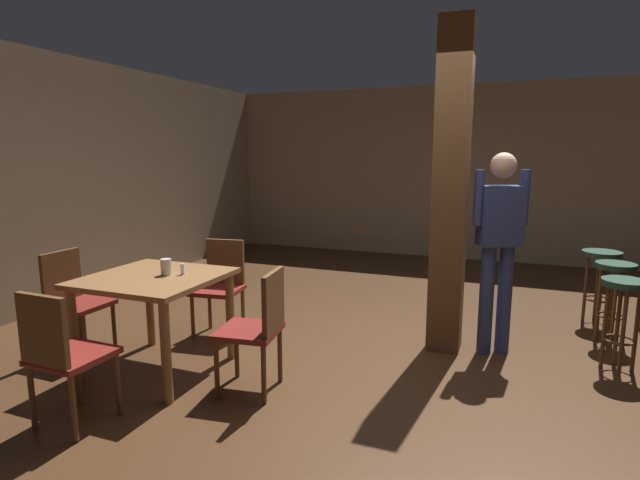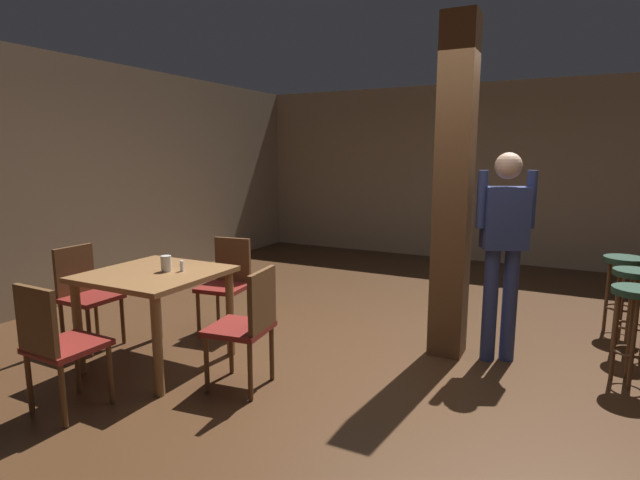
{
  "view_description": "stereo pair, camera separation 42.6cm",
  "coord_description": "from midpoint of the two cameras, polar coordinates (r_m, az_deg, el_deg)",
  "views": [
    {
      "loc": [
        0.78,
        -3.94,
        1.71
      ],
      "look_at": [
        -0.75,
        -0.02,
        0.98
      ],
      "focal_mm": 28.0,
      "sensor_mm": 36.0,
      "label": 1
    },
    {
      "loc": [
        1.17,
        -3.76,
        1.71
      ],
      "look_at": [
        -0.75,
        -0.02,
        0.98
      ],
      "focal_mm": 28.0,
      "sensor_mm": 36.0,
      "label": 2
    }
  ],
  "objects": [
    {
      "name": "wall_back",
      "position": [
        8.41,
        14.77,
        7.38
      ],
      "size": [
        8.0,
        0.1,
        2.8
      ],
      "primitive_type": "cube",
      "color": "gray",
      "rests_on": "ground_plane"
    },
    {
      "name": "ground_plane",
      "position": [
        4.32,
        6.73,
        -13.53
      ],
      "size": [
        10.8,
        10.8,
        0.0
      ],
      "primitive_type": "plane",
      "color": "#422816"
    },
    {
      "name": "wall_left",
      "position": [
        6.3,
        -31.07,
        5.61
      ],
      "size": [
        0.1,
        9.0,
        2.8
      ],
      "primitive_type": "cube",
      "color": "gray",
      "rests_on": "ground_plane"
    },
    {
      "name": "bar_stool_near",
      "position": [
        4.49,
        29.06,
        -6.38
      ],
      "size": [
        0.33,
        0.33,
        0.74
      ],
      "color": "#1E3828",
      "rests_on": "ground_plane"
    },
    {
      "name": "chair_south",
      "position": [
        3.61,
        -30.53,
        -11.02
      ],
      "size": [
        0.43,
        0.43,
        0.89
      ],
      "color": "maroon",
      "rests_on": "ground_plane"
    },
    {
      "name": "bar_stool_far",
      "position": [
        5.65,
        27.59,
        -2.96
      ],
      "size": [
        0.37,
        0.37,
        0.75
      ],
      "color": "#1E3828",
      "rests_on": "ground_plane"
    },
    {
      "name": "pillar",
      "position": [
        4.33,
        11.98,
        5.53
      ],
      "size": [
        0.28,
        0.28,
        2.8
      ],
      "primitive_type": "cube",
      "color": "brown",
      "rests_on": "ground_plane"
    },
    {
      "name": "salt_shaker",
      "position": [
        4.09,
        -18.35,
        -3.22
      ],
      "size": [
        0.03,
        0.03,
        0.09
      ],
      "primitive_type": "cylinder",
      "color": "silver",
      "rests_on": "dining_table"
    },
    {
      "name": "chair_west",
      "position": [
        4.83,
        -28.7,
        -5.83
      ],
      "size": [
        0.42,
        0.42,
        0.89
      ],
      "color": "maroon",
      "rests_on": "ground_plane"
    },
    {
      "name": "standing_person",
      "position": [
        4.36,
        17.2,
        0.07
      ],
      "size": [
        0.46,
        0.33,
        1.72
      ],
      "color": "navy",
      "rests_on": "ground_plane"
    },
    {
      "name": "dining_table",
      "position": [
        4.18,
        -21.19,
        -5.53
      ],
      "size": [
        0.98,
        0.98,
        0.78
      ],
      "color": "brown",
      "rests_on": "ground_plane"
    },
    {
      "name": "bar_stool_mid",
      "position": [
        5.13,
        28.58,
        -4.43
      ],
      "size": [
        0.34,
        0.34,
        0.74
      ],
      "color": "#1E3828",
      "rests_on": "ground_plane"
    },
    {
      "name": "napkin_cup",
      "position": [
        4.12,
        -20.06,
        -2.95
      ],
      "size": [
        0.08,
        0.08,
        0.13
      ],
      "primitive_type": "cylinder",
      "color": "beige",
      "rests_on": "dining_table"
    },
    {
      "name": "chair_east",
      "position": [
        3.66,
        -10.43,
        -9.52
      ],
      "size": [
        0.47,
        0.47,
        0.89
      ],
      "color": "maroon",
      "rests_on": "ground_plane"
    },
    {
      "name": "chair_north",
      "position": [
        4.87,
        -13.75,
        -4.74
      ],
      "size": [
        0.47,
        0.47,
        0.89
      ],
      "color": "maroon",
      "rests_on": "ground_plane"
    }
  ]
}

